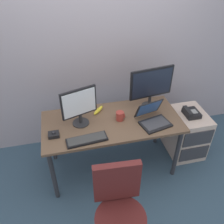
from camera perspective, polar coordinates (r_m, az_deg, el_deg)
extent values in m
plane|color=#354D61|center=(3.15, 0.00, -12.67)|extent=(8.00, 8.00, 0.00)
cube|color=#A499A3|center=(2.92, -3.30, 16.81)|extent=(6.00, 0.10, 2.80)
cube|color=brown|center=(2.64, 0.00, -2.35)|extent=(1.53, 0.71, 0.03)
cylinder|color=#2D2D33|center=(2.66, -13.88, -14.64)|extent=(0.05, 0.05, 0.71)
cylinder|color=#2D2D33|center=(2.90, 15.26, -9.56)|extent=(0.05, 0.05, 0.71)
cylinder|color=#2D2D33|center=(3.07, -14.25, -6.16)|extent=(0.05, 0.05, 0.71)
cylinder|color=#2D2D33|center=(3.28, 10.86, -2.42)|extent=(0.05, 0.05, 0.71)
cube|color=beige|center=(3.28, 17.24, -4.74)|extent=(0.42, 0.52, 0.61)
cube|color=#38383D|center=(3.03, 19.97, -6.01)|extent=(0.38, 0.01, 0.21)
cube|color=#38383D|center=(3.20, 19.02, -9.41)|extent=(0.38, 0.01, 0.21)
cube|color=black|center=(3.07, 18.51, -0.28)|extent=(0.17, 0.20, 0.06)
cube|color=black|center=(3.01, 17.69, 0.26)|extent=(0.05, 0.18, 0.04)
cube|color=gray|center=(3.05, 19.04, 0.13)|extent=(0.07, 0.08, 0.01)
cylinder|color=#561D1C|center=(2.20, 2.07, -24.50)|extent=(0.44, 0.44, 0.07)
cube|color=#59201F|center=(2.08, 1.16, -16.32)|extent=(0.40, 0.09, 0.42)
cylinder|color=#262628|center=(2.89, 8.84, 1.48)|extent=(0.18, 0.18, 0.01)
cylinder|color=#262628|center=(2.85, 8.97, 2.66)|extent=(0.04, 0.04, 0.13)
cube|color=black|center=(2.72, 9.45, 6.91)|extent=(0.52, 0.09, 0.36)
cube|color=#1E2333|center=(2.71, 9.59, 6.77)|extent=(0.48, 0.07, 0.31)
cylinder|color=#262628|center=(2.62, -7.46, -2.56)|extent=(0.18, 0.18, 0.01)
cylinder|color=#262628|center=(2.58, -7.56, -1.57)|extent=(0.04, 0.04, 0.10)
cube|color=black|center=(2.46, -7.94, 2.26)|extent=(0.38, 0.14, 0.31)
cube|color=white|center=(2.45, -7.81, 2.10)|extent=(0.34, 0.12, 0.28)
cube|color=black|center=(2.40, -6.04, -6.61)|extent=(0.42, 0.17, 0.02)
cube|color=#353535|center=(2.39, -6.06, -6.36)|extent=(0.39, 0.15, 0.01)
cube|color=black|center=(2.61, 10.36, -2.84)|extent=(0.35, 0.28, 0.02)
cube|color=#38383D|center=(2.61, 10.38, -2.63)|extent=(0.30, 0.22, 0.00)
cube|color=black|center=(2.64, 8.77, 0.90)|extent=(0.32, 0.16, 0.21)
cube|color=#335999|center=(2.64, 8.84, 0.83)|extent=(0.28, 0.14, 0.18)
cube|color=black|center=(2.50, -13.80, -5.30)|extent=(0.11, 0.09, 0.04)
sphere|color=#232328|center=(2.48, -13.88, -4.85)|extent=(0.04, 0.04, 0.04)
cylinder|color=#A0342C|center=(2.62, 1.87, -0.93)|extent=(0.09, 0.09, 0.10)
torus|color=maroon|center=(2.63, 2.86, -0.75)|extent=(0.01, 0.06, 0.06)
ellipsoid|color=yellow|center=(2.76, -3.28, 0.44)|extent=(0.16, 0.17, 0.04)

